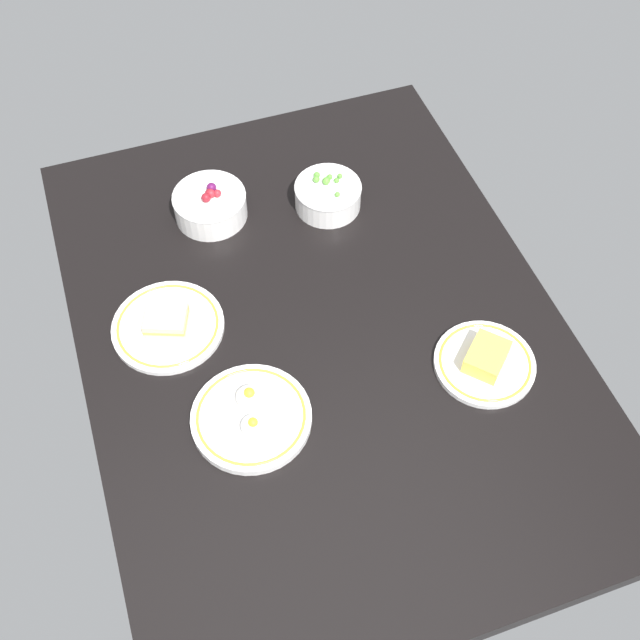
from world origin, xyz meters
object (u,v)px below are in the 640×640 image
Objects in this scene: plate_cheese at (485,361)px; bowl_peas at (328,195)px; plate_eggs at (251,416)px; bowl_berries at (210,204)px; plate_sandwich at (168,325)px.

bowl_peas is (46.22, 13.32, 1.76)cm from plate_cheese.
plate_cheese is at bearing -94.05° from plate_eggs.
bowl_berries is 0.72× the size of plate_eggs.
bowl_berries is at bearing 77.84° from bowl_peas.
plate_cheese is at bearing -117.06° from plate_sandwich.
bowl_peas is at bearing -62.41° from plate_sandwich.
bowl_berries is at bearing 35.67° from plate_cheese.
bowl_peas is 0.92× the size of bowl_berries.
bowl_peas reaches higher than plate_eggs.
plate_cheese is 48.14cm from bowl_peas.
plate_sandwich is 29.05cm from bowl_berries.
bowl_peas is 43.08cm from plate_sandwich.
plate_cheese is 57.80cm from plate_sandwich.
plate_cheese is 63.15cm from bowl_berries.
plate_cheese is at bearing -144.33° from bowl_berries.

